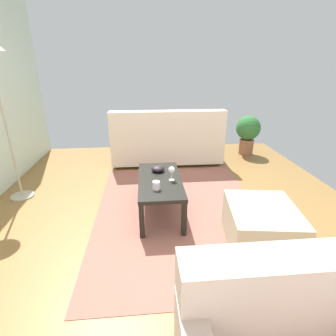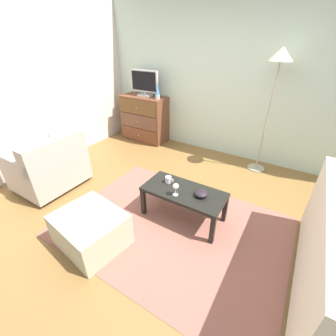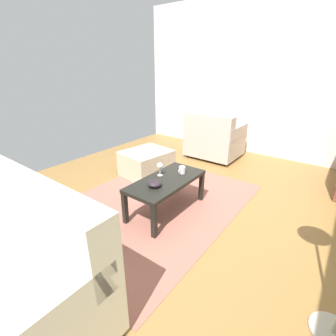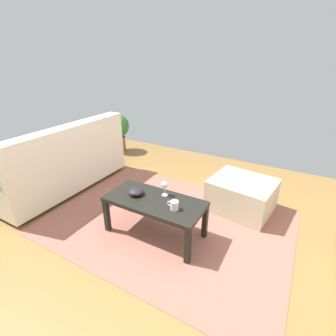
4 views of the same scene
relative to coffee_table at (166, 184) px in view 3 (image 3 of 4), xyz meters
The scene contains 9 objects.
ground_plane 0.44m from the coffee_table, behind, with size 5.60×4.75×0.05m, color brown.
wall_plain_left 2.96m from the coffee_table, behind, with size 0.12×4.75×2.79m, color silver.
area_rug 0.42m from the coffee_table, 94.91° to the right, with size 2.60×1.90×0.01m, color #91574A.
coffee_table is the anchor object (origin of this frame).
wine_glass 0.22m from the coffee_table, 109.16° to the right, with size 0.07×0.07×0.16m.
mug 0.27m from the coffee_table, 168.49° to the left, with size 0.11×0.08×0.08m.
bowl_decorative 0.23m from the coffee_table, ahead, with size 0.15×0.15×0.07m, color black.
armchair 2.06m from the coffee_table, 168.09° to the right, with size 0.80×0.91×0.84m.
ottoman 1.12m from the coffee_table, 126.47° to the right, with size 0.70×0.60×0.39m, color #B7B090.
Camera 3 is at (2.21, 1.55, 1.60)m, focal length 26.02 mm.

